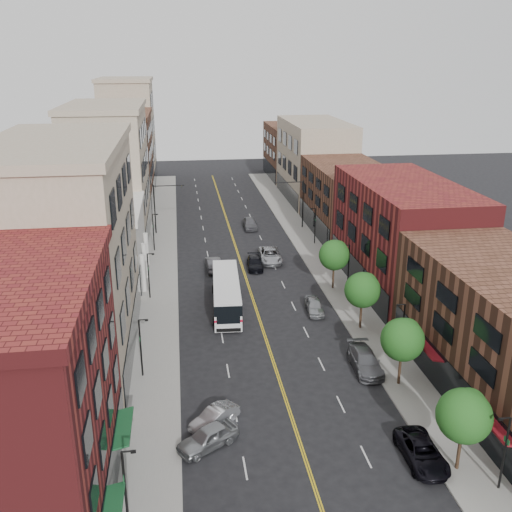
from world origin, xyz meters
name	(u,v)px	position (x,y,z in m)	size (l,w,h in m)	color
ground	(294,425)	(0.00, 0.00, 0.00)	(220.00, 220.00, 0.00)	black
sidewalk_left	(161,263)	(-10.00, 35.00, 0.07)	(4.00, 110.00, 0.15)	gray
sidewalk_right	(316,256)	(10.00, 35.00, 0.07)	(4.00, 110.00, 0.15)	gray
bldg_l_redbrick	(8,409)	(-17.00, -6.00, 7.00)	(10.00, 16.00, 14.00)	maroon
bldg_l_tanoffice	(66,257)	(-17.00, 13.00, 9.00)	(10.00, 22.00, 18.00)	gray
bldg_l_white	(98,246)	(-17.00, 31.00, 4.00)	(10.00, 14.00, 8.00)	silver
bldg_l_far_a	(109,175)	(-17.00, 48.00, 9.00)	(10.00, 20.00, 18.00)	gray
bldg_l_far_b	(122,161)	(-17.00, 68.00, 7.50)	(10.00, 20.00, 15.00)	brown
bldg_l_far_c	(128,133)	(-17.00, 86.00, 10.00)	(10.00, 16.00, 20.00)	gray
bldg_r_mid	(402,235)	(17.00, 24.00, 6.00)	(10.00, 22.00, 12.00)	maroon
bldg_r_far_a	(348,199)	(17.00, 45.00, 5.00)	(10.00, 20.00, 10.00)	brown
bldg_r_far_b	(315,161)	(17.00, 66.00, 7.00)	(10.00, 22.00, 14.00)	gray
bldg_r_far_c	(293,152)	(17.00, 86.00, 5.50)	(10.00, 18.00, 11.00)	brown
tree_r_0	(465,414)	(9.39, -5.93, 4.13)	(3.40, 3.40, 5.59)	black
tree_r_1	(403,338)	(9.39, 4.07, 4.13)	(3.40, 3.40, 5.59)	black
tree_r_2	(363,289)	(9.39, 14.07, 4.13)	(3.40, 3.40, 5.59)	black
tree_r_3	(335,254)	(9.39, 24.07, 4.13)	(3.40, 3.40, 5.59)	black
lamp_l_0	(126,485)	(-10.95, -8.00, 2.97)	(0.81, 0.55, 5.05)	black
lamp_l_1	(141,345)	(-10.95, 8.00, 2.97)	(0.81, 0.55, 5.05)	black
lamp_l_2	(149,273)	(-10.95, 24.00, 2.97)	(0.81, 0.55, 5.05)	black
lamp_l_3	(154,230)	(-10.95, 40.00, 2.97)	(0.81, 0.55, 5.05)	black
lamp_r_0	(504,449)	(10.95, -8.00, 2.97)	(0.81, 0.55, 5.05)	black
lamp_r_1	(402,328)	(10.95, 8.00, 2.97)	(0.81, 0.55, 5.05)	black
lamp_r_2	(348,264)	(10.95, 24.00, 2.97)	(0.81, 0.55, 5.05)	black
lamp_r_3	(315,224)	(10.95, 40.00, 2.97)	(0.81, 0.55, 5.05)	black
signal_mast_left	(159,203)	(-10.27, 48.00, 4.65)	(4.49, 0.18, 7.20)	black
signal_mast_right	(298,198)	(10.27, 48.00, 4.65)	(4.49, 0.18, 7.20)	black
city_bus	(226,292)	(-3.00, 20.58, 1.81)	(3.44, 12.26, 3.12)	white
car_angle_a	(208,437)	(-6.21, -1.56, 0.75)	(1.77, 4.40, 1.50)	#939699
car_angle_b	(215,417)	(-5.60, 0.76, 0.65)	(1.37, 3.94, 1.30)	#B0B3B8
car_parked_near	(422,452)	(7.40, -4.87, 0.70)	(2.31, 5.01, 1.39)	black
car_parked_mid	(365,361)	(7.40, 6.72, 0.78)	(2.19, 5.39, 1.56)	#56565B
car_parked_far	(314,306)	(5.80, 18.26, 0.71)	(1.68, 4.18, 1.42)	#929599
car_lane_behind	(213,264)	(-3.60, 31.88, 0.78)	(1.66, 4.76, 1.57)	#424146
car_lane_a	(255,263)	(1.50, 31.75, 0.67)	(1.88, 4.62, 1.34)	black
car_lane_b	(270,255)	(3.75, 34.00, 0.81)	(2.69, 5.84, 1.62)	#A3A6AB
car_lane_c	(250,223)	(3.07, 48.87, 0.83)	(1.95, 4.85, 1.65)	#545459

